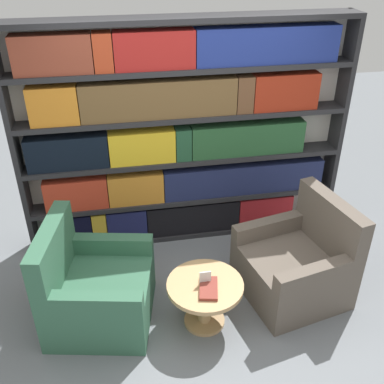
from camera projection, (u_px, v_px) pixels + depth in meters
ground_plane at (213, 325)px, 3.95m from camera, size 14.00×14.00×0.00m
bookshelf at (182, 138)px, 4.56m from camera, size 3.34×0.30×2.34m
armchair_left at (95, 290)px, 3.89m from camera, size 1.01×1.02×0.95m
armchair_right at (297, 265)px, 4.17m from camera, size 1.01×1.02×0.95m
coffee_table at (205, 295)px, 3.83m from camera, size 0.65×0.65×0.44m
table_sign at (205, 279)px, 3.73m from camera, size 0.10×0.06×0.13m
stray_book at (209, 288)px, 3.69m from camera, size 0.20×0.29×0.03m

